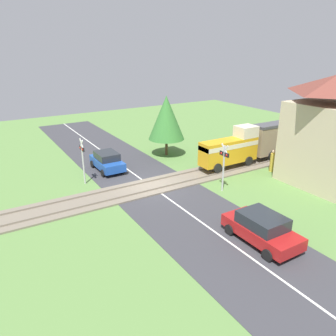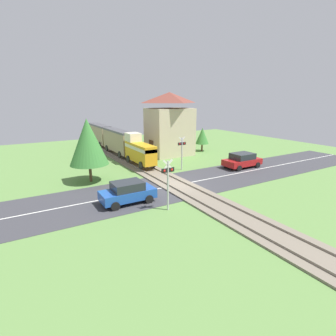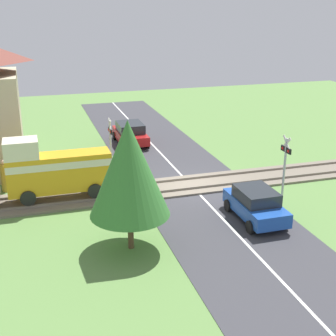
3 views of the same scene
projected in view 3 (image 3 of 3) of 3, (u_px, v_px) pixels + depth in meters
name	position (u px, v px, depth m)	size (l,w,h in m)	color
ground_plane	(191.00, 186.00, 26.11)	(60.00, 60.00, 0.00)	#5B8442
road_surface	(191.00, 186.00, 26.11)	(48.00, 6.40, 0.02)	#38383D
track_bed	(191.00, 185.00, 26.09)	(2.80, 48.00, 0.24)	#756B5B
car_near_crossing	(256.00, 204.00, 21.82)	(3.75, 1.88, 1.52)	#1E4CA8
car_far_side	(130.00, 133.00, 33.63)	(4.11, 2.06, 1.54)	#A81919
crossing_signal_west_approach	(285.00, 160.00, 23.64)	(0.90, 0.18, 3.40)	#B7B7B7
crossing_signal_east_approach	(111.00, 139.00, 27.13)	(0.90, 0.18, 3.40)	#B7B7B7
pedestrian_by_station	(5.00, 177.00, 25.14)	(0.44, 0.44, 1.79)	gold
tree_roadside_hedge	(129.00, 169.00, 18.36)	(3.27, 3.27, 5.47)	brown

